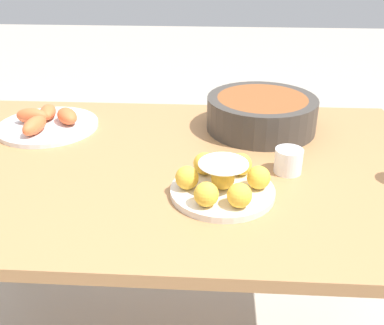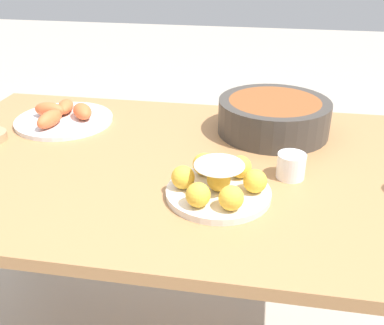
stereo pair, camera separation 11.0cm
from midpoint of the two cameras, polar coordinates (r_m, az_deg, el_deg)
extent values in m
cylinder|color=#A87547|center=(1.91, -17.66, -3.44)|extent=(0.06, 0.06, 0.73)
cylinder|color=#A87547|center=(1.78, 23.48, -7.04)|extent=(0.06, 0.06, 0.73)
cube|color=#A87547|center=(1.20, -0.28, -0.42)|extent=(1.40, 0.89, 0.03)
cylinder|color=silver|center=(1.04, 6.40, -3.94)|extent=(0.24, 0.24, 0.02)
sphere|color=yellow|center=(1.03, 11.07, -2.43)|extent=(0.05, 0.05, 0.05)
sphere|color=yellow|center=(1.08, 9.04, -0.63)|extent=(0.05, 0.05, 0.05)
sphere|color=yellow|center=(1.08, 4.42, -0.29)|extent=(0.05, 0.05, 0.05)
sphere|color=yellow|center=(1.02, 1.91, -1.97)|extent=(0.05, 0.05, 0.05)
sphere|color=yellow|center=(0.96, 4.06, -4.22)|extent=(0.05, 0.05, 0.05)
sphere|color=yellow|center=(0.96, 8.29, -4.57)|extent=(0.05, 0.05, 0.05)
ellipsoid|color=white|center=(1.00, 6.61, -0.42)|extent=(0.11, 0.11, 0.02)
sphere|color=yellow|center=(1.02, 6.50, -2.25)|extent=(0.05, 0.05, 0.05)
cylinder|color=#3D3833|center=(1.38, 12.58, 5.66)|extent=(0.33, 0.33, 0.10)
cylinder|color=brown|center=(1.36, 12.77, 7.40)|extent=(0.27, 0.27, 0.01)
cylinder|color=silver|center=(1.48, -13.90, 5.20)|extent=(0.31, 0.31, 0.01)
ellipsoid|color=#E06033|center=(1.45, -11.67, 6.35)|extent=(0.10, 0.11, 0.05)
ellipsoid|color=#E06033|center=(1.52, -13.80, 6.86)|extent=(0.07, 0.11, 0.04)
ellipsoid|color=#E06033|center=(1.49, -15.65, 6.40)|extent=(0.10, 0.05, 0.05)
ellipsoid|color=#E06033|center=(1.41, -15.54, 5.29)|extent=(0.06, 0.11, 0.05)
cylinder|color=white|center=(1.14, 15.19, -0.48)|extent=(0.07, 0.07, 0.06)
camera|label=1|loc=(0.05, -87.14, 1.48)|focal=42.00mm
camera|label=2|loc=(0.05, 92.86, -1.48)|focal=42.00mm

